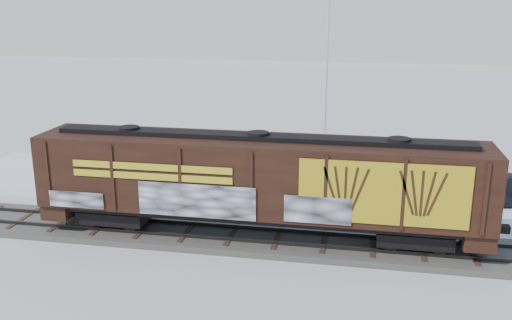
% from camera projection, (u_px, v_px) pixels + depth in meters
% --- Properties ---
extents(ground, '(500.00, 500.00, 0.00)m').
position_uv_depth(ground, '(277.00, 243.00, 24.55)').
color(ground, white).
rests_on(ground, ground).
extents(rail_track, '(50.00, 3.40, 0.43)m').
position_uv_depth(rail_track, '(277.00, 240.00, 24.51)').
color(rail_track, '#59544C').
rests_on(rail_track, ground).
extents(parking_strip, '(40.00, 8.00, 0.03)m').
position_uv_depth(parking_strip, '(298.00, 189.00, 31.64)').
color(parking_strip, white).
rests_on(parking_strip, ground).
extents(hopper_railcar, '(18.84, 3.06, 4.35)m').
position_uv_depth(hopper_railcar, '(258.00, 179.00, 23.92)').
color(hopper_railcar, black).
rests_on(hopper_railcar, rail_track).
extents(flagpole, '(2.30, 0.90, 11.83)m').
position_uv_depth(flagpole, '(328.00, 97.00, 34.71)').
color(flagpole, silver).
rests_on(flagpole, ground).
extents(car_silver, '(5.26, 2.76, 1.71)m').
position_uv_depth(car_silver, '(191.00, 167.00, 32.64)').
color(car_silver, '#A8ABB0').
rests_on(car_silver, parking_strip).
extents(car_white, '(5.01, 3.36, 1.56)m').
position_uv_depth(car_white, '(264.00, 169.00, 32.46)').
color(car_white, silver).
rests_on(car_white, parking_strip).
extents(car_dark, '(5.55, 3.00, 1.53)m').
position_uv_depth(car_dark, '(512.00, 189.00, 29.14)').
color(car_dark, black).
rests_on(car_dark, parking_strip).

